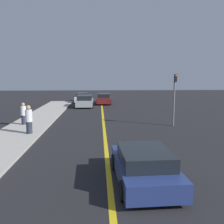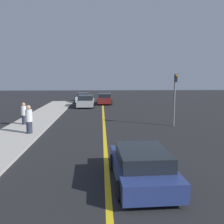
% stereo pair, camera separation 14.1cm
% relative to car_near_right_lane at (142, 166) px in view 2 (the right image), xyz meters
% --- Properties ---
extents(road_center_line, '(0.20, 60.00, 0.01)m').
position_rel_car_near_right_lane_xyz_m(road_center_line, '(-1.20, 11.28, -0.59)').
color(road_center_line, gold).
rests_on(road_center_line, ground_plane).
extents(sidewalk_left, '(3.01, 33.38, 0.12)m').
position_rel_car_near_right_lane_xyz_m(sidewalk_left, '(-6.66, 9.97, -0.53)').
color(sidewalk_left, '#ADA89E').
rests_on(sidewalk_left, ground_plane).
extents(car_near_right_lane, '(2.12, 4.12, 1.22)m').
position_rel_car_near_right_lane_xyz_m(car_near_right_lane, '(0.00, 0.00, 0.00)').
color(car_near_right_lane, navy).
rests_on(car_near_right_lane, ground_plane).
extents(car_ahead_center, '(2.02, 4.20, 1.39)m').
position_rel_car_near_right_lane_xyz_m(car_ahead_center, '(-3.20, 21.05, 0.08)').
color(car_ahead_center, '#9E9EA3').
rests_on(car_ahead_center, ground_plane).
extents(car_far_distant, '(1.98, 4.43, 1.36)m').
position_rel_car_near_right_lane_xyz_m(car_far_distant, '(-0.93, 24.16, 0.07)').
color(car_far_distant, maroon).
rests_on(car_far_distant, ground_plane).
extents(car_parked_left_lot, '(1.87, 4.74, 1.30)m').
position_rel_car_near_right_lane_xyz_m(car_parked_left_lot, '(-3.85, 26.21, 0.05)').
color(car_parked_left_lot, silver).
rests_on(car_parked_left_lot, ground_plane).
extents(pedestrian_near_curb, '(0.42, 0.42, 1.76)m').
position_rel_car_near_right_lane_xyz_m(pedestrian_near_curb, '(-5.87, 7.16, 0.40)').
color(pedestrian_near_curb, '#282D3D').
rests_on(pedestrian_near_curb, sidewalk_left).
extents(pedestrian_mid_group, '(0.39, 0.39, 1.61)m').
position_rel_car_near_right_lane_xyz_m(pedestrian_mid_group, '(-7.07, 10.10, 0.32)').
color(pedestrian_mid_group, '#282D3D').
rests_on(pedestrian_mid_group, sidewalk_left).
extents(traffic_light, '(0.18, 0.40, 3.78)m').
position_rel_car_near_right_lane_xyz_m(traffic_light, '(3.90, 9.50, 1.75)').
color(traffic_light, slate).
rests_on(traffic_light, ground_plane).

